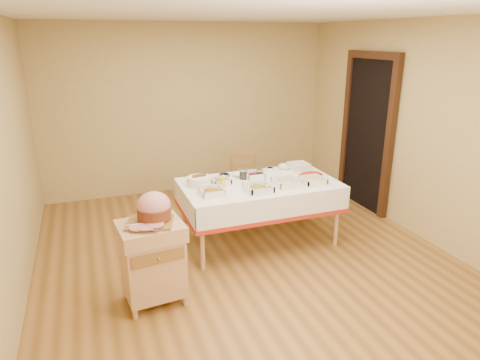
# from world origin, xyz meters

# --- Properties ---
(room_shell) EXTENTS (5.00, 5.00, 5.00)m
(room_shell) POSITION_xyz_m (0.00, 0.00, 1.30)
(room_shell) COLOR olive
(room_shell) RESTS_ON ground
(doorway) EXTENTS (0.09, 1.10, 2.20)m
(doorway) POSITION_xyz_m (2.20, 0.90, 1.11)
(doorway) COLOR black
(doorway) RESTS_ON ground
(dining_table) EXTENTS (1.82, 1.02, 0.76)m
(dining_table) POSITION_xyz_m (0.30, 0.30, 0.60)
(dining_table) COLOR tan
(dining_table) RESTS_ON ground
(butcher_cart) EXTENTS (0.61, 0.53, 0.80)m
(butcher_cart) POSITION_xyz_m (-1.10, -0.52, 0.45)
(butcher_cart) COLOR tan
(butcher_cart) RESTS_ON ground
(dining_chair) EXTENTS (0.50, 0.49, 0.84)m
(dining_chair) POSITION_xyz_m (0.42, 1.21, 0.43)
(dining_chair) COLOR olive
(dining_chair) RESTS_ON ground
(ham_on_board) EXTENTS (0.43, 0.41, 0.28)m
(ham_on_board) POSITION_xyz_m (-1.06, -0.49, 0.92)
(ham_on_board) COLOR olive
(ham_on_board) RESTS_ON butcher_cart
(serving_dish_a) EXTENTS (0.25, 0.25, 0.11)m
(serving_dish_a) POSITION_xyz_m (-0.34, 0.10, 0.79)
(serving_dish_a) COLOR white
(serving_dish_a) RESTS_ON dining_table
(serving_dish_b) EXTENTS (0.28, 0.28, 0.11)m
(serving_dish_b) POSITION_xyz_m (0.17, 0.02, 0.80)
(serving_dish_b) COLOR white
(serving_dish_b) RESTS_ON dining_table
(serving_dish_c) EXTENTS (0.28, 0.28, 0.11)m
(serving_dish_c) POSITION_xyz_m (0.55, 0.09, 0.80)
(serving_dish_c) COLOR white
(serving_dish_c) RESTS_ON dining_table
(serving_dish_d) EXTENTS (0.26, 0.26, 0.10)m
(serving_dish_d) POSITION_xyz_m (0.88, 0.07, 0.79)
(serving_dish_d) COLOR white
(serving_dish_d) RESTS_ON dining_table
(serving_dish_e) EXTENTS (0.21, 0.20, 0.10)m
(serving_dish_e) POSITION_xyz_m (-0.13, 0.41, 0.79)
(serving_dish_e) COLOR white
(serving_dish_e) RESTS_ON dining_table
(serving_dish_f) EXTENTS (0.23, 0.22, 0.10)m
(serving_dish_f) POSITION_xyz_m (0.30, 0.48, 0.79)
(serving_dish_f) COLOR white
(serving_dish_f) RESTS_ON dining_table
(small_bowl_left) EXTENTS (0.13, 0.13, 0.06)m
(small_bowl_left) POSITION_xyz_m (-0.42, 0.59, 0.79)
(small_bowl_left) COLOR white
(small_bowl_left) RESTS_ON dining_table
(small_bowl_mid) EXTENTS (0.13, 0.13, 0.05)m
(small_bowl_mid) POSITION_xyz_m (-0.04, 0.59, 0.79)
(small_bowl_mid) COLOR navy
(small_bowl_mid) RESTS_ON dining_table
(small_bowl_right) EXTENTS (0.10, 0.10, 0.05)m
(small_bowl_right) POSITION_xyz_m (0.59, 0.66, 0.79)
(small_bowl_right) COLOR white
(small_bowl_right) RESTS_ON dining_table
(bowl_white_imported) EXTENTS (0.22, 0.22, 0.04)m
(bowl_white_imported) POSITION_xyz_m (0.16, 0.60, 0.78)
(bowl_white_imported) COLOR white
(bowl_white_imported) RESTS_ON dining_table
(bowl_small_imported) EXTENTS (0.21, 0.21, 0.05)m
(bowl_small_imported) POSITION_xyz_m (0.82, 0.70, 0.79)
(bowl_small_imported) COLOR white
(bowl_small_imported) RESTS_ON dining_table
(preserve_jar_left) EXTENTS (0.10, 0.10, 0.13)m
(preserve_jar_left) POSITION_xyz_m (0.17, 0.49, 0.82)
(preserve_jar_left) COLOR silver
(preserve_jar_left) RESTS_ON dining_table
(preserve_jar_right) EXTENTS (0.09, 0.09, 0.11)m
(preserve_jar_right) POSITION_xyz_m (0.37, 0.44, 0.81)
(preserve_jar_right) COLOR silver
(preserve_jar_right) RESTS_ON dining_table
(mustard_bottle) EXTENTS (0.05, 0.05, 0.16)m
(mustard_bottle) POSITION_xyz_m (-0.15, 0.28, 0.83)
(mustard_bottle) COLOR yellow
(mustard_bottle) RESTS_ON dining_table
(bread_basket) EXTENTS (0.27, 0.27, 0.12)m
(bread_basket) POSITION_xyz_m (-0.38, 0.46, 0.81)
(bread_basket) COLOR white
(bread_basket) RESTS_ON dining_table
(plate_stack) EXTENTS (0.24, 0.24, 0.09)m
(plate_stack) POSITION_xyz_m (0.97, 0.60, 0.80)
(plate_stack) COLOR white
(plate_stack) RESTS_ON dining_table
(brass_platter) EXTENTS (0.31, 0.22, 0.04)m
(brass_platter) POSITION_xyz_m (0.98, 0.29, 0.78)
(brass_platter) COLOR gold
(brass_platter) RESTS_ON dining_table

